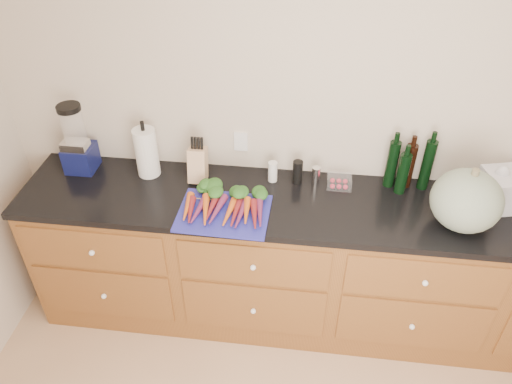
# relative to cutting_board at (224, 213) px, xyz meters

# --- Properties ---
(wall_back) EXTENTS (4.10, 0.05, 2.60)m
(wall_back) POSITION_rel_cutting_board_xyz_m (0.63, 0.48, 0.35)
(wall_back) COLOR beige
(wall_back) RESTS_ON ground
(cabinets) EXTENTS (3.60, 0.64, 0.90)m
(cabinets) POSITION_rel_cutting_board_xyz_m (0.63, 0.16, -0.50)
(cabinets) COLOR brown
(cabinets) RESTS_ON ground
(countertop) EXTENTS (3.64, 0.62, 0.04)m
(countertop) POSITION_rel_cutting_board_xyz_m (0.63, 0.16, -0.03)
(countertop) COLOR black
(countertop) RESTS_ON cabinets
(cutting_board) EXTENTS (0.49, 0.38, 0.01)m
(cutting_board) POSITION_rel_cutting_board_xyz_m (0.00, 0.00, 0.00)
(cutting_board) COLOR navy
(cutting_board) RESTS_ON countertop
(carrots) EXTENTS (0.44, 0.32, 0.06)m
(carrots) POSITION_rel_cutting_board_xyz_m (-0.00, 0.04, 0.03)
(carrots) COLOR #DA5C19
(carrots) RESTS_ON cutting_board
(squash) EXTENTS (0.36, 0.36, 0.32)m
(squash) POSITION_rel_cutting_board_xyz_m (1.24, 0.07, 0.15)
(squash) COLOR slate
(squash) RESTS_ON countertop
(blender_appliance) EXTENTS (0.17, 0.17, 0.42)m
(blender_appliance) POSITION_rel_cutting_board_xyz_m (-0.92, 0.32, 0.18)
(blender_appliance) COLOR #0E1242
(blender_appliance) RESTS_ON countertop
(paper_towel) EXTENTS (0.13, 0.13, 0.30)m
(paper_towel) POSITION_rel_cutting_board_xyz_m (-0.51, 0.32, 0.14)
(paper_towel) COLOR white
(paper_towel) RESTS_ON countertop
(knife_block) EXTENTS (0.10, 0.10, 0.20)m
(knife_block) POSITION_rel_cutting_board_xyz_m (-0.20, 0.30, 0.09)
(knife_block) COLOR tan
(knife_block) RESTS_ON countertop
(grinder_salt) EXTENTS (0.05, 0.05, 0.12)m
(grinder_salt) POSITION_rel_cutting_board_xyz_m (0.23, 0.34, 0.06)
(grinder_salt) COLOR silver
(grinder_salt) RESTS_ON countertop
(grinder_pepper) EXTENTS (0.06, 0.06, 0.14)m
(grinder_pepper) POSITION_rel_cutting_board_xyz_m (0.37, 0.34, 0.06)
(grinder_pepper) COLOR black
(grinder_pepper) RESTS_ON countertop
(canister_chrome) EXTENTS (0.05, 0.05, 0.11)m
(canister_chrome) POSITION_rel_cutting_board_xyz_m (0.48, 0.34, 0.05)
(canister_chrome) COLOR white
(canister_chrome) RESTS_ON countertop
(tomato_box) EXTENTS (0.14, 0.11, 0.06)m
(tomato_box) POSITION_rel_cutting_board_xyz_m (0.61, 0.33, 0.03)
(tomato_box) COLOR white
(tomato_box) RESTS_ON countertop
(bottles) EXTENTS (0.25, 0.13, 0.31)m
(bottles) POSITION_rel_cutting_board_xyz_m (0.99, 0.37, 0.13)
(bottles) COLOR black
(bottles) RESTS_ON countertop
(grocery_bag) EXTENTS (0.32, 0.28, 0.20)m
(grocery_bag) POSITION_rel_cutting_board_xyz_m (1.52, 0.28, 0.09)
(grocery_bag) COLOR silver
(grocery_bag) RESTS_ON countertop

